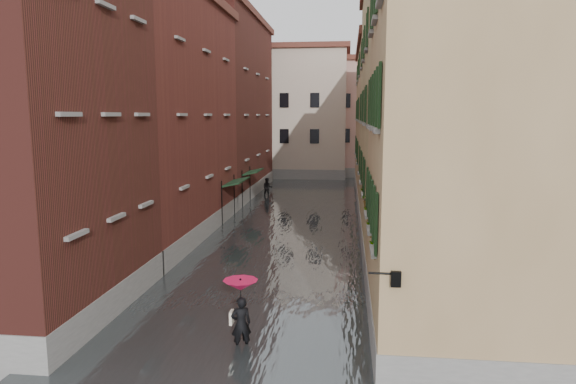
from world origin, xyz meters
The scene contains 16 objects.
ground centered at (0.00, 0.00, 0.00)m, with size 120.00×120.00×0.00m, color slate.
floodwater centered at (0.00, 13.00, 0.10)m, with size 10.00×60.00×0.20m, color #484E4F.
building_left_near centered at (-7.00, -2.00, 6.50)m, with size 6.00×8.00×13.00m, color maroon.
building_left_mid centered at (-7.00, 9.00, 6.25)m, with size 6.00×14.00×12.50m, color #5D261D.
building_left_far centered at (-7.00, 24.00, 7.00)m, with size 6.00×16.00×14.00m, color maroon.
building_right_near centered at (7.00, -2.00, 5.75)m, with size 6.00×8.00×11.50m, color #95774C.
building_right_mid centered at (7.00, 9.00, 6.50)m, with size 6.00×14.00×13.00m, color tan.
building_right_far centered at (7.00, 24.00, 5.75)m, with size 6.00×16.00×11.50m, color #95774C.
building_end_cream centered at (-3.00, 38.00, 6.50)m, with size 12.00×9.00×13.00m, color beige.
building_end_pink centered at (6.00, 40.00, 6.00)m, with size 10.00×9.00×12.00m, color #CD9990.
awning_near centered at (-3.48, 13.25, 2.48)m, with size 1.09×3.35×2.80m.
awning_far centered at (-3.49, 18.84, 2.46)m, with size 1.09×2.93×2.80m.
wall_lantern centered at (4.33, -6.00, 3.01)m, with size 0.71×0.22×0.35m.
window_planters centered at (4.12, 0.63, 3.51)m, with size 0.59×10.36×0.84m.
pedestrian_main centered at (0.37, -3.72, 1.28)m, with size 0.98×0.98×2.06m.
pedestrian_far centered at (-3.05, 22.96, 0.81)m, with size 0.78×0.61×1.61m, color black.
Camera 1 is at (3.25, -17.08, 6.56)m, focal length 32.00 mm.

